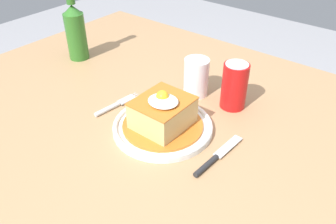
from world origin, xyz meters
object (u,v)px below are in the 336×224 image
Objects in this scene: beer_bottle_green at (75,29)px; soda_can at (234,86)px; knife at (213,160)px; fork at (114,106)px; main_plate at (163,126)px; drinking_glass at (196,79)px.

soda_can is at bearing 6.92° from beer_bottle_green.
soda_can is (-0.08, 0.21, 0.06)m from knife.
beer_bottle_green is (-0.54, -0.07, 0.04)m from soda_can.
beer_bottle_green is (-0.31, 0.14, 0.09)m from fork.
main_plate is 0.49m from beer_bottle_green.
knife is 0.28m from drinking_glass.
beer_bottle_green reaches higher than soda_can.
beer_bottle_green is (-0.46, 0.13, 0.09)m from main_plate.
beer_bottle_green is 0.44m from drinking_glass.
drinking_glass reaches higher than knife.
drinking_glass is at bearing 100.00° from main_plate.
beer_bottle_green reaches higher than drinking_glass.
fork is at bearing -24.24° from beer_bottle_green.
drinking_glass is (0.43, 0.06, -0.05)m from beer_bottle_green.
soda_can reaches higher than knife.
knife is 1.34× the size of soda_can.
fork is at bearing -123.36° from drinking_glass.
drinking_glass is at bearing -174.50° from soda_can.
drinking_glass is (-0.03, 0.18, 0.04)m from main_plate.
fork is 0.32m from knife.
soda_can reaches higher than drinking_glass.
main_plate reaches higher than fork.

